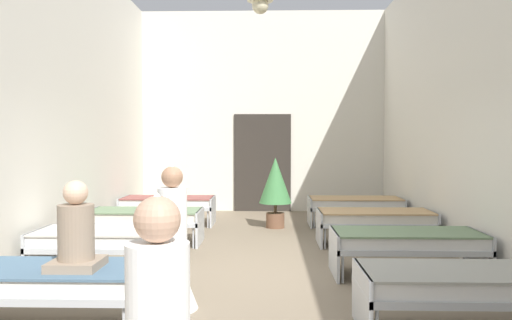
{
  "coord_description": "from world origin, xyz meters",
  "views": [
    {
      "loc": [
        0.16,
        -6.33,
        1.72
      ],
      "look_at": [
        0.0,
        -0.23,
        1.49
      ],
      "focal_mm": 34.62,
      "sensor_mm": 36.0,
      "label": 1
    }
  ],
  "objects_px": {
    "bed_left_row_4": "(168,204)",
    "patient_seated_primary": "(76,236)",
    "bed_left_row_2": "(109,240)",
    "bed_left_row_3": "(145,218)",
    "bed_right_row_4": "(355,204)",
    "bed_left_row_1": "(41,281)",
    "bed_right_row_1": "(466,285)",
    "bed_right_row_3": "(375,219)",
    "bed_right_row_2": "(407,242)",
    "nurse_near_aisle": "(173,258)",
    "potted_plant": "(275,184)"
  },
  "relations": [
    {
      "from": "bed_right_row_3",
      "to": "nurse_near_aisle",
      "type": "bearing_deg",
      "value": -130.55
    },
    {
      "from": "bed_left_row_1",
      "to": "bed_left_row_4",
      "type": "height_order",
      "value": "same"
    },
    {
      "from": "bed_left_row_1",
      "to": "bed_right_row_4",
      "type": "relative_size",
      "value": 1.0
    },
    {
      "from": "patient_seated_primary",
      "to": "bed_left_row_1",
      "type": "bearing_deg",
      "value": 171.8
    },
    {
      "from": "bed_right_row_1",
      "to": "potted_plant",
      "type": "bearing_deg",
      "value": 106.95
    },
    {
      "from": "bed_left_row_1",
      "to": "bed_left_row_3",
      "type": "relative_size",
      "value": 1.0
    },
    {
      "from": "bed_left_row_2",
      "to": "bed_left_row_3",
      "type": "height_order",
      "value": "same"
    },
    {
      "from": "bed_left_row_1",
      "to": "bed_left_row_3",
      "type": "height_order",
      "value": "same"
    },
    {
      "from": "bed_right_row_4",
      "to": "nurse_near_aisle",
      "type": "relative_size",
      "value": 1.28
    },
    {
      "from": "bed_right_row_1",
      "to": "bed_left_row_3",
      "type": "relative_size",
      "value": 1.0
    },
    {
      "from": "bed_right_row_3",
      "to": "patient_seated_primary",
      "type": "bearing_deg",
      "value": -132.35
    },
    {
      "from": "bed_right_row_2",
      "to": "patient_seated_primary",
      "type": "relative_size",
      "value": 2.37
    },
    {
      "from": "bed_right_row_1",
      "to": "patient_seated_primary",
      "type": "bearing_deg",
      "value": -179.18
    },
    {
      "from": "bed_left_row_4",
      "to": "patient_seated_primary",
      "type": "relative_size",
      "value": 2.37
    },
    {
      "from": "bed_right_row_1",
      "to": "bed_left_row_2",
      "type": "height_order",
      "value": "same"
    },
    {
      "from": "bed_left_row_4",
      "to": "nurse_near_aisle",
      "type": "height_order",
      "value": "nurse_near_aisle"
    },
    {
      "from": "bed_right_row_1",
      "to": "potted_plant",
      "type": "height_order",
      "value": "potted_plant"
    },
    {
      "from": "bed_right_row_2",
      "to": "bed_left_row_3",
      "type": "bearing_deg",
      "value": 153.79
    },
    {
      "from": "bed_right_row_2",
      "to": "bed_left_row_2",
      "type": "bearing_deg",
      "value": 180.0
    },
    {
      "from": "bed_left_row_2",
      "to": "bed_right_row_3",
      "type": "bearing_deg",
      "value": 26.21
    },
    {
      "from": "bed_left_row_4",
      "to": "bed_right_row_4",
      "type": "bearing_deg",
      "value": 0.0
    },
    {
      "from": "bed_left_row_3",
      "to": "bed_right_row_3",
      "type": "relative_size",
      "value": 1.0
    },
    {
      "from": "bed_left_row_2",
      "to": "nurse_near_aisle",
      "type": "xyz_separation_m",
      "value": [
        1.1,
        -1.33,
        0.09
      ]
    },
    {
      "from": "bed_left_row_3",
      "to": "bed_left_row_1",
      "type": "bearing_deg",
      "value": -90.0
    },
    {
      "from": "nurse_near_aisle",
      "to": "bed_right_row_1",
      "type": "bearing_deg",
      "value": -176.2
    },
    {
      "from": "bed_right_row_1",
      "to": "bed_left_row_4",
      "type": "bearing_deg",
      "value": 124.11
    },
    {
      "from": "bed_left_row_1",
      "to": "bed_right_row_1",
      "type": "relative_size",
      "value": 1.0
    },
    {
      "from": "bed_left_row_1",
      "to": "bed_left_row_2",
      "type": "relative_size",
      "value": 1.0
    },
    {
      "from": "bed_left_row_1",
      "to": "bed_left_row_3",
      "type": "bearing_deg",
      "value": 90.0
    },
    {
      "from": "bed_left_row_1",
      "to": "bed_right_row_3",
      "type": "height_order",
      "value": "same"
    },
    {
      "from": "bed_right_row_3",
      "to": "nurse_near_aisle",
      "type": "xyz_separation_m",
      "value": [
        -2.76,
        -3.23,
        0.09
      ]
    },
    {
      "from": "bed_left_row_1",
      "to": "bed_left_row_4",
      "type": "distance_m",
      "value": 5.7
    },
    {
      "from": "bed_right_row_4",
      "to": "bed_left_row_4",
      "type": "bearing_deg",
      "value": 180.0
    },
    {
      "from": "bed_right_row_1",
      "to": "patient_seated_primary",
      "type": "distance_m",
      "value": 3.54
    },
    {
      "from": "bed_right_row_3",
      "to": "bed_left_row_4",
      "type": "height_order",
      "value": "same"
    },
    {
      "from": "bed_left_row_2",
      "to": "bed_right_row_4",
      "type": "distance_m",
      "value": 5.42
    },
    {
      "from": "bed_right_row_4",
      "to": "bed_left_row_2",
      "type": "bearing_deg",
      "value": -135.45
    },
    {
      "from": "bed_right_row_3",
      "to": "patient_seated_primary",
      "type": "height_order",
      "value": "patient_seated_primary"
    },
    {
      "from": "bed_left_row_4",
      "to": "patient_seated_primary",
      "type": "height_order",
      "value": "patient_seated_primary"
    },
    {
      "from": "bed_right_row_3",
      "to": "bed_right_row_4",
      "type": "bearing_deg",
      "value": 90.0
    },
    {
      "from": "bed_right_row_2",
      "to": "nurse_near_aisle",
      "type": "height_order",
      "value": "nurse_near_aisle"
    },
    {
      "from": "bed_right_row_1",
      "to": "bed_right_row_3",
      "type": "distance_m",
      "value": 3.8
    },
    {
      "from": "bed_right_row_1",
      "to": "bed_left_row_4",
      "type": "xyz_separation_m",
      "value": [
        -3.86,
        5.7,
        0.0
      ]
    },
    {
      "from": "bed_left_row_4",
      "to": "nurse_near_aisle",
      "type": "relative_size",
      "value": 1.28
    },
    {
      "from": "bed_left_row_3",
      "to": "bed_left_row_4",
      "type": "height_order",
      "value": "same"
    },
    {
      "from": "bed_right_row_3",
      "to": "bed_left_row_2",
      "type": "bearing_deg",
      "value": -153.79
    },
    {
      "from": "bed_left_row_4",
      "to": "nurse_near_aisle",
      "type": "bearing_deg",
      "value": -77.88
    },
    {
      "from": "bed_left_row_2",
      "to": "bed_left_row_3",
      "type": "distance_m",
      "value": 1.9
    },
    {
      "from": "bed_right_row_2",
      "to": "bed_left_row_4",
      "type": "relative_size",
      "value": 1.0
    },
    {
      "from": "potted_plant",
      "to": "bed_right_row_2",
      "type": "bearing_deg",
      "value": -64.79
    }
  ]
}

